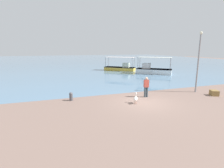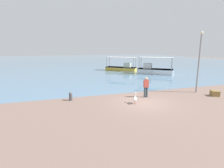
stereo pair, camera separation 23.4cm
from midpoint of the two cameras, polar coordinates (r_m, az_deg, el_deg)
The scene contains 9 objects.
ground at distance 13.59m, azimuth 10.77°, elevation -5.86°, with size 120.00×120.00×0.00m, color #7F655A.
harbor_water at distance 59.77m, azimuth -12.23°, elevation 7.46°, with size 110.00×90.00×0.00m, color #5D809E.
fishing_boat_center at distance 32.21m, azimuth 3.42°, elevation 5.40°, with size 5.38×4.91×2.45m.
fishing_boat_far_left at distance 28.81m, azimuth 13.85°, elevation 4.52°, with size 5.29×4.87×2.64m.
pelican at distance 13.06m, azimuth 8.04°, elevation -4.76°, with size 0.56×0.71×0.80m.
lamp_post at distance 17.71m, azimuth 26.93°, elevation 7.35°, with size 0.28×0.28×5.49m.
mooring_bollard at distance 14.07m, azimuth -12.89°, elevation -3.83°, with size 0.27×0.27×0.67m.
fisherman_standing at distance 14.78m, azimuth 11.50°, elevation -0.84°, with size 0.43×0.29×1.69m.
cargo_crate at distance 17.52m, azimuth 30.88°, elevation -2.61°, with size 0.69×0.59×0.46m, color olive.
Camera 2 is at (-6.29, -11.33, 4.03)m, focal length 28.00 mm.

